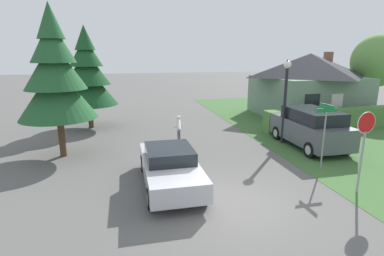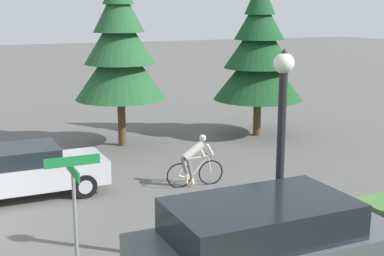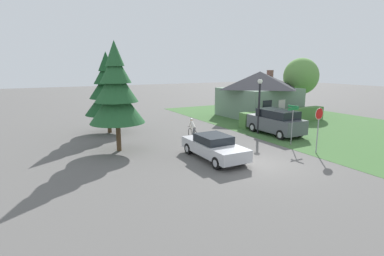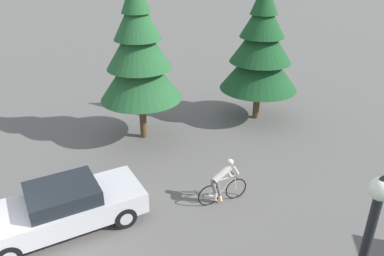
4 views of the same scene
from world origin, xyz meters
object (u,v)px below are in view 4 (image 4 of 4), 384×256
Objects in this scene: cyclist at (223,182)px; conifer_tall_far at (261,49)px; conifer_tall_near at (139,53)px; sedan_left_lane at (63,208)px; street_lamp at (364,251)px.

conifer_tall_far reaches higher than cyclist.
cyclist is at bearing 5.01° from conifer_tall_near.
cyclist reaches higher than sedan_left_lane.
sedan_left_lane is at bearing -44.13° from conifer_tall_near.
street_lamp is at bearing -59.36° from sedan_left_lane.
cyclist is at bearing -46.18° from conifer_tall_far.
conifer_tall_near is 5.51m from conifer_tall_far.
conifer_tall_near is at bearing 101.17° from cyclist.
street_lamp reaches higher than cyclist.
cyclist is 5.80m from street_lamp.
cyclist is 6.21m from conifer_tall_near.
cyclist is at bearing 172.18° from street_lamp.
conifer_tall_near reaches higher than cyclist.
conifer_tall_near is at bearing -97.04° from conifer_tall_far.
cyclist is at bearing -14.16° from sedan_left_lane.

